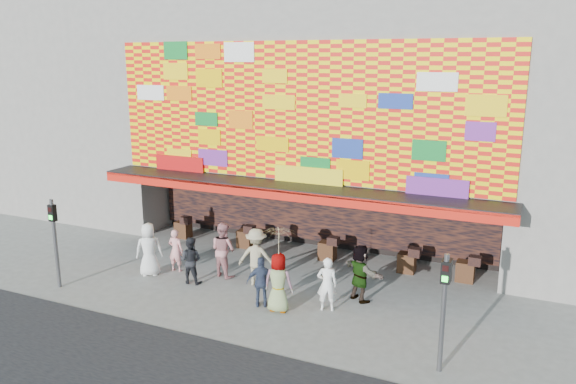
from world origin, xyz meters
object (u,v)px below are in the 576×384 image
(signal_left, at_px, (54,233))
(ped_e, at_px, (262,282))
(ped_g, at_px, (278,283))
(ped_h, at_px, (327,284))
(ped_i, at_px, (223,250))
(ped_b, at_px, (176,250))
(ped_d, at_px, (256,257))
(ped_c, at_px, (191,260))
(parasol, at_px, (278,243))
(ped_f, at_px, (360,273))
(ped_a, at_px, (149,249))
(signal_right, at_px, (444,300))

(signal_left, height_order, ped_e, signal_left)
(signal_left, relative_size, ped_g, 1.65)
(ped_g, bearing_deg, signal_left, 3.74)
(ped_h, height_order, ped_i, ped_i)
(ped_h, distance_m, ped_i, 4.38)
(ped_b, distance_m, ped_i, 1.81)
(ped_d, relative_size, ped_g, 1.07)
(ped_e, xyz_separation_m, ped_g, (0.60, -0.08, 0.11))
(ped_c, height_order, ped_g, ped_g)
(ped_c, distance_m, ped_i, 1.22)
(signal_left, bearing_deg, ped_g, 10.50)
(ped_d, relative_size, ped_i, 1.01)
(ped_i, relative_size, parasol, 1.03)
(ped_f, xyz_separation_m, parasol, (-1.99, -1.75, 1.25))
(ped_f, bearing_deg, ped_a, 40.38)
(ped_b, distance_m, ped_e, 4.33)
(ped_g, bearing_deg, ped_c, -18.41)
(ped_a, bearing_deg, ped_f, 152.10)
(ped_c, bearing_deg, ped_i, -131.75)
(ped_d, bearing_deg, ped_b, -11.35)
(signal_left, bearing_deg, ped_h, 13.16)
(ped_c, relative_size, ped_i, 0.84)
(signal_left, relative_size, ped_i, 1.56)
(ped_b, relative_size, ped_i, 0.81)
(ped_c, bearing_deg, ped_a, -6.57)
(ped_c, bearing_deg, ped_f, -177.25)
(ped_f, bearing_deg, ped_i, 32.46)
(ped_e, relative_size, ped_f, 0.87)
(ped_b, xyz_separation_m, ped_d, (3.17, 0.13, 0.20))
(signal_left, relative_size, ped_c, 1.87)
(ped_f, bearing_deg, signal_left, 50.80)
(signal_right, height_order, ped_g, signal_right)
(ped_i, bearing_deg, ped_b, 26.72)
(ped_f, height_order, ped_i, ped_i)
(signal_right, bearing_deg, ped_f, 133.89)
(signal_right, relative_size, ped_i, 1.56)
(ped_a, height_order, ped_i, ped_i)
(ped_g, bearing_deg, ped_f, -145.44)
(ped_g, bearing_deg, ped_a, -14.53)
(signal_left, height_order, ped_f, signal_left)
(ped_d, distance_m, parasol, 2.50)
(parasol, bearing_deg, signal_left, -169.50)
(ped_a, relative_size, parasol, 1.01)
(ped_a, distance_m, ped_i, 2.59)
(ped_a, xyz_separation_m, ped_e, (4.72, -0.65, -0.15))
(signal_right, bearing_deg, ped_b, 163.90)
(ped_g, bearing_deg, parasol, -6.76)
(ped_g, xyz_separation_m, parasol, (-0.00, 0.00, 1.25))
(ped_a, height_order, ped_d, ped_d)
(signal_left, relative_size, ped_b, 1.94)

